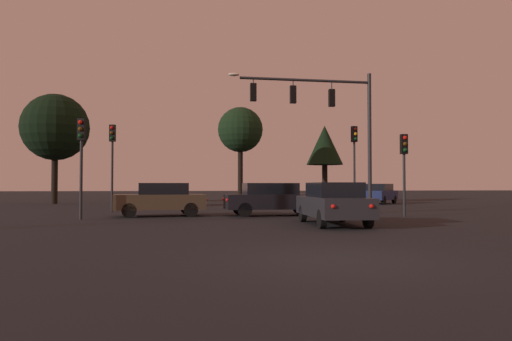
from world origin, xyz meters
The scene contains 14 objects.
ground_plane centered at (0.00, 24.50, 0.00)m, with size 168.00×168.00×0.00m, color black.
traffic_signal_mast_arm centered at (4.44, 15.21, 5.24)m, with size 7.58×0.49×7.31m.
traffic_light_corner_left centered at (6.80, 17.44, 3.37)m, with size 0.35×0.38×4.78m.
traffic_light_corner_right centered at (-7.05, 11.93, 2.98)m, with size 0.34×0.38×4.19m.
traffic_light_median centered at (7.07, 11.73, 2.67)m, with size 0.32×0.36×3.74m.
traffic_light_far_side centered at (-6.62, 17.77, 3.29)m, with size 0.34×0.37×4.66m.
car_nearside_lane centered at (2.47, 7.82, 0.80)m, with size 1.93×4.64×1.52m.
car_crossing_left centered at (1.27, 13.28, 0.80)m, with size 4.61×1.94×1.52m.
car_crossing_right centered at (-3.88, 13.62, 0.79)m, with size 4.27×2.18×1.52m.
car_far_lane centered at (11.89, 26.11, 0.79)m, with size 3.90×4.11×1.52m.
car_parked_lot centered at (-4.72, 24.66, 0.79)m, with size 3.00×4.48×1.52m.
tree_behind_sign centered at (-12.56, 29.92, 5.83)m, with size 5.09×5.09×8.40m.
tree_left_far centered at (1.31, 26.47, 5.46)m, with size 3.33×3.33×7.17m.
tree_center_horizon centered at (9.13, 31.11, 4.78)m, with size 3.11×3.11×6.53m.
Camera 1 is at (-2.89, -9.07, 1.43)m, focal length 34.16 mm.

